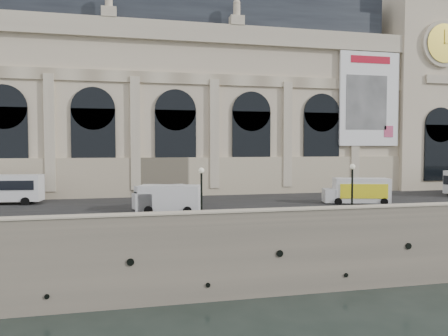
% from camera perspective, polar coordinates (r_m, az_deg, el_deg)
% --- Properties ---
extents(ground, '(260.00, 260.00, 0.00)m').
position_cam_1_polar(ground, '(37.21, 4.22, -16.62)').
color(ground, black).
rests_on(ground, ground).
extents(quay, '(160.00, 70.00, 6.00)m').
position_cam_1_polar(quay, '(69.94, -4.26, -4.90)').
color(quay, gray).
rests_on(quay, ground).
extents(street, '(160.00, 24.00, 0.06)m').
position_cam_1_polar(street, '(49.05, -0.58, -4.62)').
color(street, '#2D2D2D').
rests_on(street, quay).
extents(parapet, '(160.00, 1.40, 1.21)m').
position_cam_1_polar(parapet, '(36.12, 3.98, -6.36)').
color(parapet, gray).
rests_on(parapet, quay).
extents(museum, '(69.00, 18.70, 29.10)m').
position_cam_1_polar(museum, '(64.96, -9.04, 9.27)').
color(museum, beige).
rests_on(museum, quay).
extents(clock_pavilion, '(13.00, 14.72, 36.70)m').
position_cam_1_polar(clock_pavilion, '(76.59, 23.13, 10.88)').
color(clock_pavilion, beige).
rests_on(clock_pavilion, quay).
extents(van_b, '(5.86, 3.67, 2.45)m').
position_cam_1_polar(van_b, '(44.38, -8.45, -3.85)').
color(van_b, silver).
rests_on(van_b, quay).
extents(van_c, '(6.41, 4.00, 2.67)m').
position_cam_1_polar(van_c, '(42.27, -7.52, -4.01)').
color(van_c, white).
rests_on(van_c, quay).
extents(box_truck, '(7.44, 4.02, 2.86)m').
position_cam_1_polar(box_truck, '(50.71, 17.03, -2.89)').
color(box_truck, silver).
rests_on(box_truck, quay).
extents(lamp_left, '(0.47, 0.47, 4.66)m').
position_cam_1_polar(lamp_left, '(35.97, -2.96, -3.66)').
color(lamp_left, black).
rests_on(lamp_left, quay).
extents(lamp_right, '(0.49, 0.49, 4.82)m').
position_cam_1_polar(lamp_right, '(41.00, 16.39, -2.87)').
color(lamp_right, black).
rests_on(lamp_right, quay).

